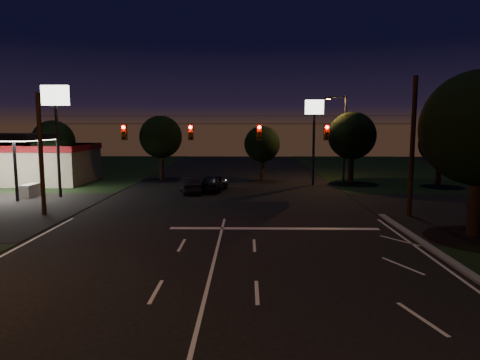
{
  "coord_description": "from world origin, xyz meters",
  "views": [
    {
      "loc": [
        1.46,
        -12.55,
        5.86
      ],
      "look_at": [
        1.06,
        10.05,
        3.0
      ],
      "focal_mm": 32.0,
      "sensor_mm": 36.0,
      "label": 1
    }
  ],
  "objects_px": {
    "tree_right_near": "(478,130)",
    "car_oncoming_b": "(190,185)",
    "utility_pole_right": "(409,216)",
    "car_oncoming_a": "(214,183)"
  },
  "relations": [
    {
      "from": "tree_right_near",
      "to": "car_oncoming_b",
      "type": "distance_m",
      "value": 22.93
    },
    {
      "from": "utility_pole_right",
      "to": "car_oncoming_b",
      "type": "relative_size",
      "value": 2.1
    },
    {
      "from": "utility_pole_right",
      "to": "car_oncoming_a",
      "type": "height_order",
      "value": "utility_pole_right"
    },
    {
      "from": "tree_right_near",
      "to": "car_oncoming_a",
      "type": "xyz_separation_m",
      "value": [
        -15.12,
        15.53,
        -4.92
      ]
    },
    {
      "from": "tree_right_near",
      "to": "car_oncoming_a",
      "type": "distance_m",
      "value": 22.23
    },
    {
      "from": "utility_pole_right",
      "to": "car_oncoming_b",
      "type": "height_order",
      "value": "utility_pole_right"
    },
    {
      "from": "tree_right_near",
      "to": "car_oncoming_b",
      "type": "bearing_deg",
      "value": 140.03
    },
    {
      "from": "car_oncoming_a",
      "to": "car_oncoming_b",
      "type": "distance_m",
      "value": 2.34
    },
    {
      "from": "car_oncoming_a",
      "to": "utility_pole_right",
      "type": "bearing_deg",
      "value": 152.83
    },
    {
      "from": "tree_right_near",
      "to": "utility_pole_right",
      "type": "bearing_deg",
      "value": 107.53
    }
  ]
}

